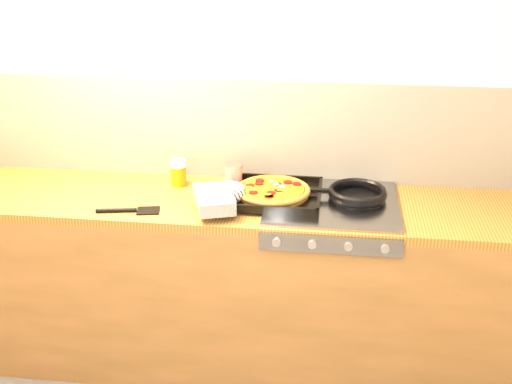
# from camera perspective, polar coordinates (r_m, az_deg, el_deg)

# --- Properties ---
(room_shell) EXTENTS (3.20, 3.20, 3.20)m
(room_shell) POSITION_cam_1_polar(r_m,az_deg,el_deg) (3.17, -1.08, 5.56)
(room_shell) COLOR white
(room_shell) RESTS_ON ground
(counter_run) EXTENTS (3.20, 0.62, 0.90)m
(counter_run) POSITION_cam_1_polar(r_m,az_deg,el_deg) (3.20, -1.74, -8.06)
(counter_run) COLOR #926038
(counter_run) RESTS_ON ground
(stovetop) EXTENTS (0.60, 0.56, 0.02)m
(stovetop) POSITION_cam_1_polar(r_m,az_deg,el_deg) (2.96, 6.79, -0.99)
(stovetop) COLOR gray
(stovetop) RESTS_ON counter_run
(pizza_on_tray) EXTENTS (0.59, 0.51, 0.08)m
(pizza_on_tray) POSITION_cam_1_polar(r_m,az_deg,el_deg) (2.94, 0.06, -0.10)
(pizza_on_tray) COLOR black
(pizza_on_tray) RESTS_ON stovetop
(frying_pan) EXTENTS (0.45, 0.28, 0.04)m
(frying_pan) POSITION_cam_1_polar(r_m,az_deg,el_deg) (2.98, 8.89, -0.17)
(frying_pan) COLOR black
(frying_pan) RESTS_ON stovetop
(tomato_can) EXTENTS (0.09, 0.09, 0.12)m
(tomato_can) POSITION_cam_1_polar(r_m,az_deg,el_deg) (3.10, -2.02, 1.42)
(tomato_can) COLOR #A10C0F
(tomato_can) RESTS_ON counter_run
(juice_glass) EXTENTS (0.10, 0.10, 0.13)m
(juice_glass) POSITION_cam_1_polar(r_m,az_deg,el_deg) (3.15, -6.91, 1.75)
(juice_glass) COLOR #C9750B
(juice_glass) RESTS_ON counter_run
(wooden_spoon) EXTENTS (0.30, 0.06, 0.02)m
(wooden_spoon) POSITION_cam_1_polar(r_m,az_deg,el_deg) (3.18, 1.92, 1.01)
(wooden_spoon) COLOR #B0824A
(wooden_spoon) RESTS_ON counter_run
(black_spatula) EXTENTS (0.29, 0.11, 0.02)m
(black_spatula) POSITION_cam_1_polar(r_m,az_deg,el_deg) (2.91, -11.17, -1.61)
(black_spatula) COLOR black
(black_spatula) RESTS_ON counter_run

